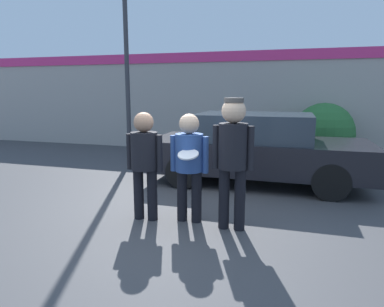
% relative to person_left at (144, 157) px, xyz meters
% --- Properties ---
extents(ground_plane, '(56.00, 56.00, 0.00)m').
position_rel_person_left_xyz_m(ground_plane, '(0.35, 0.11, -0.96)').
color(ground_plane, '#3F3F42').
extents(storefront_building, '(24.00, 0.22, 3.07)m').
position_rel_person_left_xyz_m(storefront_building, '(0.35, 6.17, 0.61)').
color(storefront_building, '#B2A89E').
rests_on(storefront_building, ground).
extents(person_left, '(0.56, 0.39, 1.60)m').
position_rel_person_left_xyz_m(person_left, '(0.00, 0.00, 0.00)').
color(person_left, black).
rests_on(person_left, ground).
extents(person_middle_with_frisbee, '(0.57, 0.62, 1.59)m').
position_rel_person_left_xyz_m(person_middle_with_frisbee, '(0.65, 0.11, -0.01)').
color(person_middle_with_frisbee, black).
rests_on(person_middle_with_frisbee, ground).
extents(person_right, '(0.56, 0.39, 1.81)m').
position_rel_person_left_xyz_m(person_right, '(1.30, -0.00, 0.16)').
color(person_right, black).
rests_on(person_right, ground).
extents(parked_car_near, '(4.38, 1.85, 1.44)m').
position_rel_person_left_xyz_m(parked_car_near, '(1.36, 2.56, -0.22)').
color(parked_car_near, black).
rests_on(parked_car_near, ground).
extents(street_lamp, '(1.22, 0.35, 6.66)m').
position_rel_person_left_xyz_m(street_lamp, '(-2.01, 3.86, 3.05)').
color(street_lamp, '#38383D').
rests_on(street_lamp, ground).
extents(shrub, '(1.59, 1.59, 1.59)m').
position_rel_person_left_xyz_m(shrub, '(2.85, 5.18, -0.16)').
color(shrub, '#2D6B33').
rests_on(shrub, ground).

